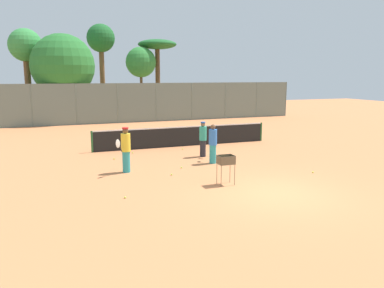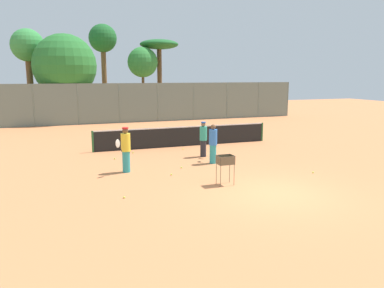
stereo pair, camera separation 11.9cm
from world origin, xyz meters
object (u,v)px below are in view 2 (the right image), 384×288
at_px(player_yellow_shirt, 126,149).
at_px(parked_car, 71,113).
at_px(player_white_outfit, 213,143).
at_px(tennis_net, 184,136).
at_px(player_red_cap, 204,139).
at_px(ball_cart, 226,162).

bearing_deg(player_yellow_shirt, parked_car, -133.93).
height_order(player_white_outfit, player_yellow_shirt, player_yellow_shirt).
distance_m(tennis_net, player_red_cap, 2.83).
bearing_deg(tennis_net, player_red_cap, -90.39).
relative_size(ball_cart, parked_car, 0.25).
xyz_separation_m(tennis_net, player_yellow_shirt, (-3.93, -4.43, 0.36)).
bearing_deg(parked_car, tennis_net, -70.52).
bearing_deg(player_red_cap, ball_cart, -55.77).
relative_size(player_yellow_shirt, ball_cart, 1.71).
xyz_separation_m(player_yellow_shirt, parked_car, (-1.21, 18.96, -0.26)).
distance_m(tennis_net, player_white_outfit, 4.22).
xyz_separation_m(player_white_outfit, player_red_cap, (0.12, 1.40, -0.02)).
relative_size(tennis_net, parked_car, 2.30).
distance_m(tennis_net, player_yellow_shirt, 5.93).
height_order(tennis_net, player_red_cap, player_red_cap).
height_order(ball_cart, parked_car, parked_car).
bearing_deg(parked_car, player_yellow_shirt, -86.35).
height_order(player_white_outfit, parked_car, player_white_outfit).
bearing_deg(player_yellow_shirt, tennis_net, -179.18).
relative_size(player_yellow_shirt, parked_car, 0.42).
height_order(player_yellow_shirt, parked_car, player_yellow_shirt).
bearing_deg(parked_car, player_white_outfit, -75.06).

